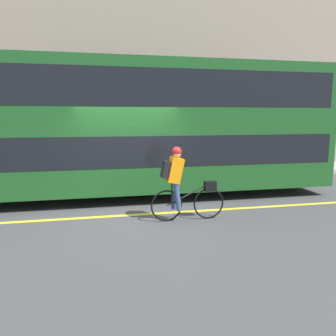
{
  "coord_description": "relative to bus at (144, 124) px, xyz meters",
  "views": [
    {
      "loc": [
        -0.69,
        -7.54,
        2.27
      ],
      "look_at": [
        0.98,
        0.35,
        1.0
      ],
      "focal_mm": 35.0,
      "sensor_mm": 36.0,
      "label": 1
    }
  ],
  "objects": [
    {
      "name": "road_center_line",
      "position": [
        -0.59,
        -1.9,
        -2.06
      ],
      "size": [
        50.0,
        0.14,
        0.01
      ],
      "primitive_type": "cube",
      "color": "yellow",
      "rests_on": "ground_plane"
    },
    {
      "name": "cyclist_on_bike",
      "position": [
        0.43,
        -2.51,
        -1.19
      ],
      "size": [
        1.66,
        0.32,
        1.64
      ],
      "color": "black",
      "rests_on": "ground_plane"
    },
    {
      "name": "ground_plane",
      "position": [
        -0.59,
        -1.73,
        -2.07
      ],
      "size": [
        80.0,
        80.0,
        0.0
      ],
      "primitive_type": "plane",
      "color": "#424244"
    },
    {
      "name": "sidewalk_curb",
      "position": [
        -0.59,
        2.99,
        -1.99
      ],
      "size": [
        60.0,
        2.19,
        0.16
      ],
      "color": "gray",
      "rests_on": "ground_plane"
    },
    {
      "name": "bus",
      "position": [
        0.0,
        0.0,
        0.0
      ],
      "size": [
        10.49,
        2.52,
        3.73
      ],
      "color": "black",
      "rests_on": "ground_plane"
    },
    {
      "name": "building_facade",
      "position": [
        -0.59,
        4.24,
        2.34
      ],
      "size": [
        60.0,
        0.3,
        8.8
      ],
      "color": "gray",
      "rests_on": "ground_plane"
    },
    {
      "name": "trash_bin",
      "position": [
        -1.6,
        2.88,
        -1.38
      ],
      "size": [
        0.52,
        0.52,
        1.05
      ],
      "color": "#262628",
      "rests_on": "sidewalk_curb"
    }
  ]
}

